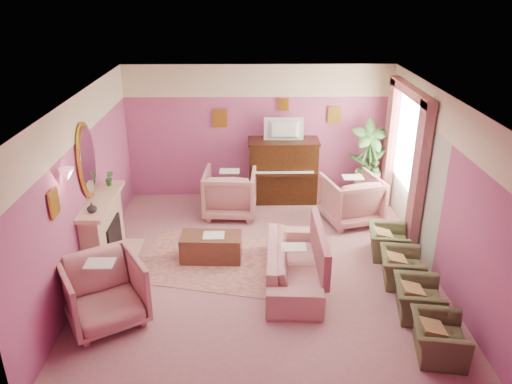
{
  "coord_description": "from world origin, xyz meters",
  "views": [
    {
      "loc": [
        -0.2,
        -7.05,
        4.39
      ],
      "look_at": [
        -0.1,
        0.4,
        1.17
      ],
      "focal_mm": 35.0,
      "sensor_mm": 36.0,
      "label": 1
    }
  ],
  "objects_px": {
    "coffee_table": "(211,247)",
    "sofa": "(293,257)",
    "olive_chair_b": "(418,294)",
    "piano": "(283,171)",
    "side_table": "(366,187)",
    "floral_armchair_right": "(351,197)",
    "olive_chair_a": "(439,333)",
    "floral_armchair_left": "(230,190)",
    "floral_armchair_front": "(104,289)",
    "television": "(284,128)",
    "olive_chair_c": "(402,263)",
    "olive_chair_d": "(388,238)"
  },
  "relations": [
    {
      "from": "television",
      "to": "olive_chair_b",
      "type": "height_order",
      "value": "television"
    },
    {
      "from": "television",
      "to": "side_table",
      "type": "height_order",
      "value": "television"
    },
    {
      "from": "olive_chair_a",
      "to": "side_table",
      "type": "height_order",
      "value": "side_table"
    },
    {
      "from": "coffee_table",
      "to": "sofa",
      "type": "height_order",
      "value": "sofa"
    },
    {
      "from": "coffee_table",
      "to": "sofa",
      "type": "distance_m",
      "value": 1.49
    },
    {
      "from": "floral_armchair_right",
      "to": "olive_chair_b",
      "type": "distance_m",
      "value": 2.96
    },
    {
      "from": "coffee_table",
      "to": "floral_armchair_left",
      "type": "distance_m",
      "value": 1.79
    },
    {
      "from": "olive_chair_b",
      "to": "side_table",
      "type": "bearing_deg",
      "value": 88.48
    },
    {
      "from": "piano",
      "to": "sofa",
      "type": "bearing_deg",
      "value": -90.61
    },
    {
      "from": "floral_armchair_left",
      "to": "olive_chair_a",
      "type": "distance_m",
      "value": 4.93
    },
    {
      "from": "coffee_table",
      "to": "olive_chair_a",
      "type": "relative_size",
      "value": 1.34
    },
    {
      "from": "floral_armchair_front",
      "to": "olive_chair_c",
      "type": "relative_size",
      "value": 1.38
    },
    {
      "from": "television",
      "to": "floral_armchair_front",
      "type": "bearing_deg",
      "value": -123.86
    },
    {
      "from": "floral_armchair_right",
      "to": "olive_chair_b",
      "type": "height_order",
      "value": "floral_armchair_right"
    },
    {
      "from": "sofa",
      "to": "olive_chair_d",
      "type": "bearing_deg",
      "value": 24.83
    },
    {
      "from": "floral_armchair_front",
      "to": "olive_chair_d",
      "type": "distance_m",
      "value": 4.66
    },
    {
      "from": "television",
      "to": "olive_chair_a",
      "type": "height_order",
      "value": "television"
    },
    {
      "from": "coffee_table",
      "to": "sofa",
      "type": "xyz_separation_m",
      "value": [
        1.32,
        -0.67,
        0.2
      ]
    },
    {
      "from": "floral_armchair_left",
      "to": "floral_armchair_front",
      "type": "xyz_separation_m",
      "value": [
        -1.59,
        -3.37,
        0.0
      ]
    },
    {
      "from": "coffee_table",
      "to": "olive_chair_b",
      "type": "relative_size",
      "value": 1.34
    },
    {
      "from": "olive_chair_b",
      "to": "piano",
      "type": "bearing_deg",
      "value": 112.57
    },
    {
      "from": "sofa",
      "to": "floral_armchair_right",
      "type": "xyz_separation_m",
      "value": [
        1.28,
        2.06,
        0.09
      ]
    },
    {
      "from": "floral_armchair_right",
      "to": "side_table",
      "type": "xyz_separation_m",
      "value": [
        0.49,
        0.87,
        -0.17
      ]
    },
    {
      "from": "coffee_table",
      "to": "olive_chair_a",
      "type": "xyz_separation_m",
      "value": [
        2.99,
        -2.35,
        0.1
      ]
    },
    {
      "from": "sofa",
      "to": "floral_armchair_right",
      "type": "bearing_deg",
      "value": 58.09
    },
    {
      "from": "floral_armchair_right",
      "to": "floral_armchair_left",
      "type": "bearing_deg",
      "value": 171.36
    },
    {
      "from": "floral_armchair_right",
      "to": "side_table",
      "type": "relative_size",
      "value": 1.48
    },
    {
      "from": "olive_chair_b",
      "to": "olive_chair_c",
      "type": "bearing_deg",
      "value": 90.0
    },
    {
      "from": "sofa",
      "to": "side_table",
      "type": "xyz_separation_m",
      "value": [
        1.78,
        2.93,
        -0.07
      ]
    },
    {
      "from": "coffee_table",
      "to": "floral_armchair_right",
      "type": "distance_m",
      "value": 2.96
    },
    {
      "from": "olive_chair_b",
      "to": "olive_chair_d",
      "type": "xyz_separation_m",
      "value": [
        0.0,
        1.64,
        0.0
      ]
    },
    {
      "from": "floral_armchair_front",
      "to": "floral_armchair_right",
      "type": "bearing_deg",
      "value": 37.48
    },
    {
      "from": "television",
      "to": "olive_chair_c",
      "type": "distance_m",
      "value": 3.72
    },
    {
      "from": "floral_armchair_left",
      "to": "floral_armchair_right",
      "type": "distance_m",
      "value": 2.36
    },
    {
      "from": "floral_armchair_left",
      "to": "side_table",
      "type": "bearing_deg",
      "value": 10.34
    },
    {
      "from": "television",
      "to": "olive_chair_b",
      "type": "relative_size",
      "value": 1.07
    },
    {
      "from": "olive_chair_c",
      "to": "floral_armchair_front",
      "type": "bearing_deg",
      "value": -168.13
    },
    {
      "from": "sofa",
      "to": "olive_chair_a",
      "type": "relative_size",
      "value": 2.79
    },
    {
      "from": "floral_armchair_left",
      "to": "olive_chair_c",
      "type": "bearing_deg",
      "value": -42.04
    },
    {
      "from": "piano",
      "to": "floral_armchair_front",
      "type": "height_order",
      "value": "piano"
    },
    {
      "from": "piano",
      "to": "olive_chair_d",
      "type": "height_order",
      "value": "piano"
    },
    {
      "from": "floral_armchair_front",
      "to": "olive_chair_b",
      "type": "bearing_deg",
      "value": 1.18
    },
    {
      "from": "olive_chair_c",
      "to": "side_table",
      "type": "relative_size",
      "value": 1.07
    },
    {
      "from": "olive_chair_d",
      "to": "floral_armchair_left",
      "type": "bearing_deg",
      "value": 148.99
    },
    {
      "from": "television",
      "to": "olive_chair_a",
      "type": "relative_size",
      "value": 1.07
    },
    {
      "from": "floral_armchair_right",
      "to": "olive_chair_c",
      "type": "xyz_separation_m",
      "value": [
        0.39,
        -2.11,
        -0.19
      ]
    },
    {
      "from": "floral_armchair_right",
      "to": "olive_chair_a",
      "type": "bearing_deg",
      "value": -84.01
    },
    {
      "from": "television",
      "to": "floral_armchair_front",
      "type": "relative_size",
      "value": 0.77
    },
    {
      "from": "olive_chair_c",
      "to": "olive_chair_b",
      "type": "bearing_deg",
      "value": -90.0
    },
    {
      "from": "floral_armchair_right",
      "to": "floral_armchair_front",
      "type": "bearing_deg",
      "value": -142.52
    }
  ]
}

